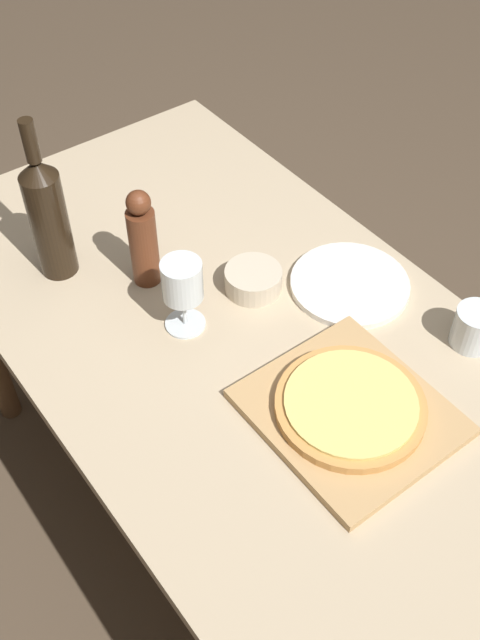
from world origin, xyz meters
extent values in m
plane|color=#4C3D2D|center=(0.00, 0.00, 0.00)|extent=(12.00, 12.00, 0.00)
cube|color=tan|center=(0.00, 0.00, 0.72)|extent=(0.80, 1.57, 0.03)
cylinder|color=brown|center=(0.34, 0.72, 0.35)|extent=(0.06, 0.06, 0.71)
cube|color=tan|center=(0.03, -0.24, 0.75)|extent=(0.30, 0.33, 0.02)
cylinder|color=#C68947|center=(0.03, -0.24, 0.77)|extent=(0.26, 0.26, 0.02)
cylinder|color=#E0C66B|center=(0.03, -0.24, 0.78)|extent=(0.23, 0.23, 0.01)
cylinder|color=black|center=(-0.20, 0.40, 0.86)|extent=(0.08, 0.08, 0.23)
cone|color=black|center=(-0.20, 0.40, 0.99)|extent=(0.08, 0.08, 0.03)
cylinder|color=black|center=(-0.20, 0.40, 1.05)|extent=(0.03, 0.03, 0.09)
cylinder|color=#5B2D19|center=(-0.07, 0.27, 0.83)|extent=(0.06, 0.06, 0.17)
sphere|color=#5B2D19|center=(-0.07, 0.27, 0.94)|extent=(0.05, 0.05, 0.05)
cylinder|color=silver|center=(-0.08, 0.11, 0.74)|extent=(0.08, 0.08, 0.00)
cylinder|color=silver|center=(-0.08, 0.11, 0.78)|extent=(0.01, 0.01, 0.07)
cylinder|color=silver|center=(-0.08, 0.11, 0.86)|extent=(0.08, 0.08, 0.08)
cylinder|color=beige|center=(0.09, 0.11, 0.76)|extent=(0.12, 0.12, 0.05)
cylinder|color=silver|center=(0.33, -0.25, 0.78)|extent=(0.08, 0.08, 0.08)
cylinder|color=silver|center=(0.25, 0.00, 0.75)|extent=(0.24, 0.24, 0.01)
camera|label=1|loc=(-0.59, -0.74, 1.81)|focal=42.00mm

